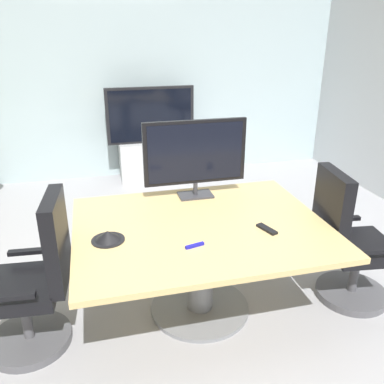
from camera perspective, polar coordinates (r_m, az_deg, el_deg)
name	(u,v)px	position (r m, az deg, el deg)	size (l,w,h in m)	color
ground_plane	(193,304)	(3.33, 0.09, -15.61)	(7.54, 7.54, 0.00)	#99999E
wall_back_glass_partition	(135,79)	(5.89, -8.06, 15.60)	(5.89, 0.10, 2.75)	#9EB2B7
conference_table	(200,246)	(2.97, 1.19, -7.64)	(1.78, 1.39, 0.74)	tan
office_chair_left	(36,287)	(2.92, -21.23, -12.42)	(0.61, 0.59, 1.09)	#4C4C51
office_chair_right	(347,248)	(3.37, 21.12, -7.43)	(0.62, 0.60, 1.09)	#4C4C51
tv_monitor	(195,154)	(3.24, 0.46, 5.36)	(0.84, 0.18, 0.64)	#333338
wall_display_unit	(152,149)	(5.74, -5.73, 6.03)	(1.20, 0.36, 1.31)	#B7BABC
conference_phone	(108,236)	(2.72, -11.83, -6.16)	(0.22, 0.22, 0.07)	black
remote_control	(267,229)	(2.85, 10.55, -5.17)	(0.05, 0.17, 0.02)	black
whiteboard_marker	(195,245)	(2.60, 0.39, -7.58)	(0.13, 0.02, 0.02)	#1919A5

